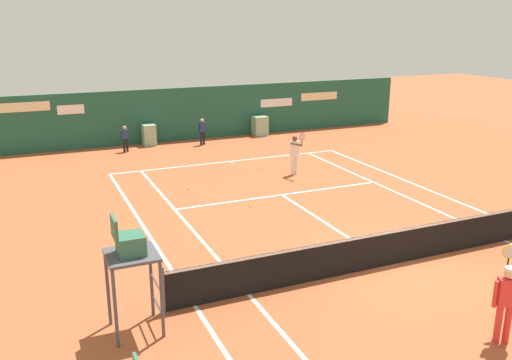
{
  "coord_description": "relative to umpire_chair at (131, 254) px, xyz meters",
  "views": [
    {
      "loc": [
        -8.35,
        -10.42,
        6.1
      ],
      "look_at": [
        -1.18,
        6.04,
        0.8
      ],
      "focal_mm": 38.08,
      "sensor_mm": 36.0,
      "label": 1
    }
  ],
  "objects": [
    {
      "name": "tennis_net",
      "position": [
        6.7,
        0.48,
        -1.19
      ],
      "size": [
        12.1,
        0.1,
        1.07
      ],
      "color": "#4C4C51",
      "rests_on": "ground_plane"
    },
    {
      "name": "ball_kid_left_post",
      "position": [
        6.64,
        15.92,
        -0.92
      ],
      "size": [
        0.45,
        0.23,
        1.35
      ],
      "rotation": [
        0.0,
        0.0,
        3.33
      ],
      "color": "black",
      "rests_on": "ground_plane"
    },
    {
      "name": "tennis_ball_near_service_line",
      "position": [
        7.42,
        10.54,
        -1.67
      ],
      "size": [
        0.07,
        0.07,
        0.07
      ],
      "primitive_type": "sphere",
      "color": "#CCE033",
      "rests_on": "ground_plane"
    },
    {
      "name": "ball_kid_centre_post",
      "position": [
        2.77,
        15.92,
        -0.97
      ],
      "size": [
        0.42,
        0.2,
        1.27
      ],
      "rotation": [
        0.0,
        0.0,
        2.99
      ],
      "color": "black",
      "rests_on": "ground_plane"
    },
    {
      "name": "player_on_baseline",
      "position": [
        8.39,
        9.14,
        -0.74
      ],
      "size": [
        0.5,
        0.83,
        1.85
      ],
      "rotation": [
        0.0,
        0.0,
        3.54
      ],
      "color": "white",
      "rests_on": "ground_plane"
    },
    {
      "name": "player_near_side",
      "position": [
        6.52,
        -3.27,
        -0.72
      ],
      "size": [
        0.81,
        0.66,
        1.85
      ],
      "rotation": [
        0.0,
        0.0,
        -0.39
      ],
      "color": "red",
      "rests_on": "ground_plane"
    },
    {
      "name": "sponsor_back_wall",
      "position": [
        6.75,
        17.44,
        -0.37
      ],
      "size": [
        25.0,
        1.02,
        2.75
      ],
      "color": "#1E5642",
      "rests_on": "ground_plane"
    },
    {
      "name": "tennis_ball_mid_court",
      "position": [
        3.77,
        8.9,
        -1.67
      ],
      "size": [
        0.07,
        0.07,
        0.07
      ],
      "primitive_type": "sphere",
      "color": "#CCE033",
      "rests_on": "ground_plane"
    },
    {
      "name": "umpire_chair",
      "position": [
        0.0,
        0.0,
        0.0
      ],
      "size": [
        1.0,
        1.0,
        2.51
      ],
      "rotation": [
        0.0,
        0.0,
        -1.57
      ],
      "color": "#47474C",
      "rests_on": "ground_plane"
    },
    {
      "name": "tennis_ball_by_sideline",
      "position": [
        5.14,
        6.11,
        -1.67
      ],
      "size": [
        0.07,
        0.07,
        0.07
      ],
      "primitive_type": "sphere",
      "color": "#CCE033",
      "rests_on": "ground_plane"
    },
    {
      "name": "ground_plane",
      "position": [
        6.7,
        1.05,
        -1.7
      ],
      "size": [
        80.0,
        80.0,
        0.01
      ],
      "color": "#A8512D"
    }
  ]
}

